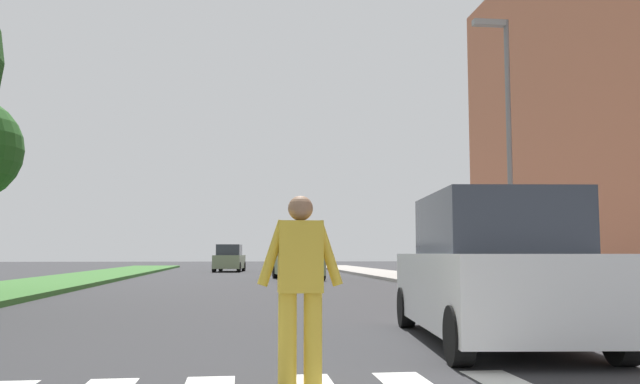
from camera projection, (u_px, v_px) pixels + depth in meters
ground_plane at (245, 282)px, 27.71m from camera, size 140.00×140.00×0.00m
median_strip at (51, 283)px, 24.87m from camera, size 3.82×64.00×0.15m
sidewalk_right at (433, 281)px, 26.64m from camera, size 3.00×64.00×0.15m
street_lamp_right at (506, 128)px, 18.03m from camera, size 1.02×0.24×7.50m
pedestrian_performer at (300, 283)px, 5.70m from camera, size 0.75×0.24×1.69m
suv_crossing at (492, 273)px, 8.82m from camera, size 2.38×4.77×1.97m
sedan_midblock at (297, 262)px, 30.29m from camera, size 2.17×4.15×1.69m
sedan_distant at (229, 259)px, 43.02m from camera, size 2.14×4.27×1.76m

